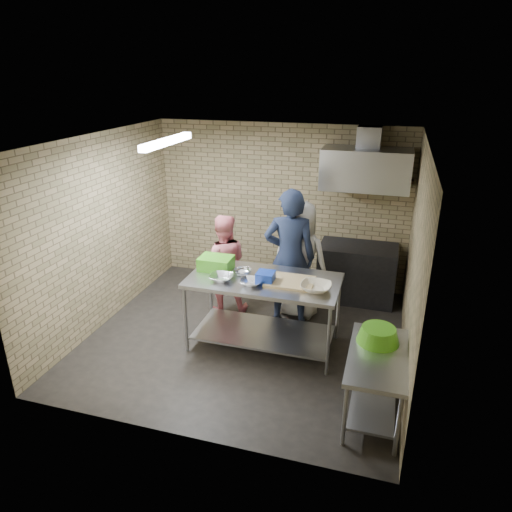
{
  "coord_description": "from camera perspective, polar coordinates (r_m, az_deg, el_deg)",
  "views": [
    {
      "loc": [
        1.77,
        -5.41,
        3.5
      ],
      "look_at": [
        0.1,
        0.2,
        1.15
      ],
      "focal_mm": 33.06,
      "sensor_mm": 36.0,
      "label": 1
    }
  ],
  "objects": [
    {
      "name": "back_wall",
      "position": [
        7.92,
        3.03,
        6.07
      ],
      "size": [
        4.2,
        0.06,
        2.7
      ],
      "primitive_type": "cube",
      "color": "tan",
      "rests_on": "ground"
    },
    {
      "name": "side_counter",
      "position": [
        5.32,
        14.17,
        -14.83
      ],
      "size": [
        0.6,
        1.2,
        0.75
      ],
      "primitive_type": "cube",
      "color": "silver",
      "rests_on": "floor"
    },
    {
      "name": "ceiling",
      "position": [
        5.75,
        -1.57,
        13.87
      ],
      "size": [
        4.2,
        4.2,
        0.0
      ],
      "primitive_type": "plane",
      "rotation": [
        3.14,
        0.0,
        0.0
      ],
      "color": "black",
      "rests_on": "ground"
    },
    {
      "name": "range_hood",
      "position": [
        7.26,
        13.14,
        10.19
      ],
      "size": [
        1.3,
        0.6,
        0.6
      ],
      "primitive_type": "cube",
      "color": "silver",
      "rests_on": "back_wall"
    },
    {
      "name": "hood_duct",
      "position": [
        7.34,
        13.54,
        13.84
      ],
      "size": [
        0.35,
        0.3,
        0.3
      ],
      "primitive_type": "cube",
      "color": "#A5A8AD",
      "rests_on": "back_wall"
    },
    {
      "name": "man_navy",
      "position": [
        6.66,
        4.08,
        -0.22
      ],
      "size": [
        0.8,
        0.6,
        2.0
      ],
      "primitive_type": "imported",
      "rotation": [
        0.0,
        0.0,
        3.31
      ],
      "color": "#161F37",
      "rests_on": "floor"
    },
    {
      "name": "ceramic_bowl",
      "position": [
        5.77,
        7.27,
        -3.76
      ],
      "size": [
        0.38,
        0.38,
        0.09
      ],
      "primitive_type": "imported",
      "rotation": [
        0.0,
        0.0,
        -0.02
      ],
      "color": "beige",
      "rests_on": "prep_table"
    },
    {
      "name": "prep_table",
      "position": [
        6.27,
        0.92,
        -6.83
      ],
      "size": [
        1.95,
        0.98,
        0.98
      ],
      "primitive_type": "cube",
      "color": "silver",
      "rests_on": "floor"
    },
    {
      "name": "green_basin",
      "position": [
        5.28,
        14.57,
        -9.2
      ],
      "size": [
        0.46,
        0.46,
        0.17
      ],
      "primitive_type": null,
      "color": "#59C626",
      "rests_on": "side_counter"
    },
    {
      "name": "fluorescent_fixture",
      "position": [
        6.14,
        -10.73,
        13.45
      ],
      "size": [
        0.1,
        1.25,
        0.08
      ],
      "primitive_type": "cube",
      "color": "white",
      "rests_on": "ceiling"
    },
    {
      "name": "wall_shelf",
      "position": [
        7.47,
        15.45,
        8.88
      ],
      "size": [
        0.8,
        0.2,
        0.04
      ],
      "primitive_type": "cube",
      "color": "#3F2B19",
      "rests_on": "back_wall"
    },
    {
      "name": "bottle_green",
      "position": [
        7.45,
        16.69,
        9.46
      ],
      "size": [
        0.06,
        0.06,
        0.15
      ],
      "primitive_type": "cylinder",
      "color": "green",
      "rests_on": "wall_shelf"
    },
    {
      "name": "left_wall",
      "position": [
        6.99,
        -18.07,
        2.85
      ],
      "size": [
        0.06,
        4.0,
        2.7
      ],
      "primitive_type": "cube",
      "color": "tan",
      "rests_on": "ground"
    },
    {
      "name": "blue_tub",
      "position": [
        5.93,
        1.16,
        -2.6
      ],
      "size": [
        0.22,
        0.22,
        0.14
      ],
      "primitive_type": "cube",
      "color": "#1739B0",
      "rests_on": "prep_table"
    },
    {
      "name": "green_crate",
      "position": [
        6.33,
        -4.87,
        -0.87
      ],
      "size": [
        0.43,
        0.33,
        0.17
      ],
      "primitive_type": "cube",
      "color": "#3EA01D",
      "rests_on": "prep_table"
    },
    {
      "name": "woman_pink",
      "position": [
        7.06,
        -3.99,
        -0.99
      ],
      "size": [
        0.9,
        0.8,
        1.53
      ],
      "primitive_type": "imported",
      "rotation": [
        0.0,
        0.0,
        3.5
      ],
      "color": "pink",
      "rests_on": "floor"
    },
    {
      "name": "mixing_bowl_c",
      "position": [
        5.87,
        -0.57,
        -3.21
      ],
      "size": [
        0.29,
        0.29,
        0.07
      ],
      "primitive_type": "imported",
      "rotation": [
        0.0,
        0.0,
        -0.02
      ],
      "color": "silver",
      "rests_on": "prep_table"
    },
    {
      "name": "front_wall",
      "position": [
        4.4,
        -9.53,
        -7.68
      ],
      "size": [
        4.2,
        0.06,
        2.7
      ],
      "primitive_type": "cube",
      "color": "tan",
      "rests_on": "ground"
    },
    {
      "name": "woman_white",
      "position": [
        6.92,
        5.33,
        -0.52
      ],
      "size": [
        0.95,
        0.71,
        1.75
      ],
      "primitive_type": "imported",
      "rotation": [
        0.0,
        0.0,
        2.94
      ],
      "color": "silver",
      "rests_on": "floor"
    },
    {
      "name": "bottle_red",
      "position": [
        7.46,
        13.6,
        9.9
      ],
      "size": [
        0.07,
        0.07,
        0.18
      ],
      "primitive_type": "cylinder",
      "color": "#B22619",
      "rests_on": "wall_shelf"
    },
    {
      "name": "cutting_board",
      "position": [
        5.95,
        4.15,
        -3.1
      ],
      "size": [
        0.6,
        0.46,
        0.03
      ],
      "primitive_type": "cube",
      "color": "tan",
      "rests_on": "prep_table"
    },
    {
      "name": "mixing_bowl_a",
      "position": [
        6.01,
        -4.17,
        -2.64
      ],
      "size": [
        0.31,
        0.31,
        0.07
      ],
      "primitive_type": "imported",
      "rotation": [
        0.0,
        0.0,
        -0.02
      ],
      "color": "silver",
      "rests_on": "prep_table"
    },
    {
      "name": "floor",
      "position": [
        6.68,
        -1.33,
        -9.72
      ],
      "size": [
        4.2,
        4.2,
        0.0
      ],
      "primitive_type": "plane",
      "color": "black",
      "rests_on": "ground"
    },
    {
      "name": "right_wall",
      "position": [
        5.83,
        18.6,
        -0.96
      ],
      "size": [
        0.06,
        4.0,
        2.7
      ],
      "primitive_type": "cube",
      "color": "tan",
      "rests_on": "ground"
    },
    {
      "name": "mixing_bowl_b",
      "position": [
        6.16,
        -1.61,
        -1.95
      ],
      "size": [
        0.24,
        0.24,
        0.07
      ],
      "primitive_type": "imported",
      "rotation": [
        0.0,
        0.0,
        -0.02
      ],
      "color": "silver",
      "rests_on": "prep_table"
    },
    {
      "name": "stove",
      "position": [
        7.7,
        12.08,
        -1.97
      ],
      "size": [
        1.2,
        0.7,
        0.9
      ],
      "primitive_type": "cube",
      "color": "black",
      "rests_on": "floor"
    }
  ]
}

